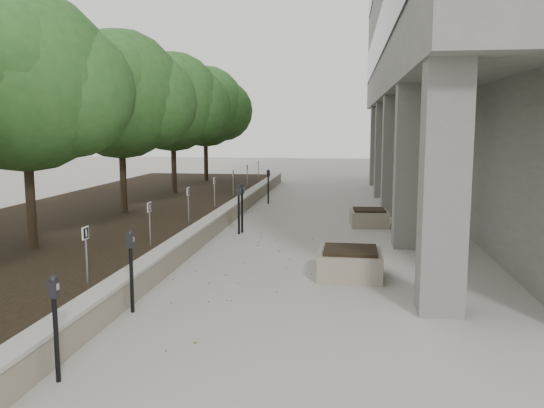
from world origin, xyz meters
The scene contains 22 objects.
ground centered at (0.00, 0.00, 0.00)m, with size 90.00×90.00×0.00m, color #A09C93.
retaining_wall centered at (-1.82, 9.00, 0.25)m, with size 0.39×26.00×0.50m, color gray, non-canonical shape.
planting_bed centered at (-5.50, 9.00, 0.20)m, with size 7.00×26.00×0.40m, color black.
crabapple_tree_2 centered at (-4.80, 3.00, 3.12)m, with size 4.60×4.00×5.44m, color #255420, non-canonical shape.
crabapple_tree_3 centered at (-4.80, 8.00, 3.12)m, with size 4.60×4.00×5.44m, color #255420, non-canonical shape.
crabapple_tree_4 centered at (-4.80, 13.00, 3.12)m, with size 4.60×4.00×5.44m, color #255420, non-canonical shape.
crabapple_tree_5 centered at (-4.80, 18.00, 3.12)m, with size 4.60×4.00×5.44m, color #255420, non-canonical shape.
parking_sign_2 centered at (-2.35, 0.50, 0.88)m, with size 0.04×0.22×0.96m, color black, non-canonical shape.
parking_sign_3 centered at (-2.35, 3.50, 0.88)m, with size 0.04×0.22×0.96m, color black, non-canonical shape.
parking_sign_4 centered at (-2.35, 6.50, 0.88)m, with size 0.04×0.22×0.96m, color black, non-canonical shape.
parking_sign_5 centered at (-2.35, 9.50, 0.88)m, with size 0.04×0.22×0.96m, color black, non-canonical shape.
parking_sign_6 centered at (-2.35, 12.50, 0.88)m, with size 0.04×0.22×0.96m, color black, non-canonical shape.
parking_sign_7 centered at (-2.35, 15.50, 0.88)m, with size 0.04×0.22×0.96m, color black, non-canonical shape.
parking_sign_8 centered at (-2.35, 18.50, 0.88)m, with size 0.04×0.22×0.96m, color black, non-canonical shape.
parking_meter_1 centered at (-1.44, -2.17, 0.65)m, with size 0.13×0.09×1.29m, color black, non-canonical shape.
parking_meter_2 centered at (-1.51, 0.33, 0.67)m, with size 0.13×0.09×1.34m, color black, non-canonical shape.
parking_meter_3 centered at (-1.07, 7.05, 0.69)m, with size 0.14×0.10×1.39m, color black, non-canonical shape.
parking_meter_4 centered at (-1.02, 7.28, 0.70)m, with size 0.14×0.10×1.41m, color black, non-canonical shape.
parking_meter_5 centered at (-1.12, 13.25, 0.67)m, with size 0.13×0.09×1.34m, color black, non-canonical shape.
planter_front centered at (1.98, 2.94, 0.29)m, with size 1.25×1.25×0.58m, color gray, non-canonical shape.
planter_back centered at (2.58, 8.89, 0.26)m, with size 1.10×1.10×0.52m, color gray, non-canonical shape.
berry_scatter centered at (-0.10, 5.00, 0.01)m, with size 3.30×14.10×0.02m, color maroon, non-canonical shape.
Camera 1 is at (1.88, -7.99, 2.98)m, focal length 36.82 mm.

